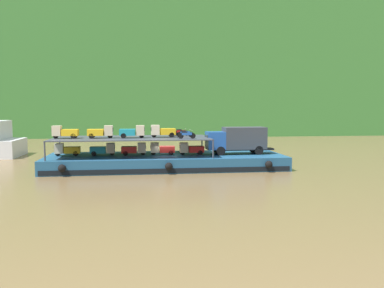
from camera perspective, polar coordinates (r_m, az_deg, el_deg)
The scene contains 17 objects.
ground_plane at distance 45.78m, azimuth -3.70°, elevation -3.41°, with size 400.00×400.00×0.00m, color brown.
hillside_far_bank at distance 107.26m, azimuth -5.93°, elevation 14.46°, with size 132.73×30.04×42.98m.
cargo_barge at distance 45.64m, azimuth -3.71°, elevation -2.49°, with size 26.39×9.22×1.50m.
covered_lorry at distance 46.41m, azimuth 6.47°, elevation 0.65°, with size 7.91×2.48×3.10m.
cargo_rack at distance 45.31m, azimuth -8.53°, elevation 0.83°, with size 17.19×7.78×2.00m.
mini_truck_lower_stern at distance 46.70m, azimuth -17.28°, elevation -0.75°, with size 2.79×1.29×1.38m.
mini_truck_lower_aft at distance 45.95m, azimuth -12.47°, elevation -0.74°, with size 2.76×1.23×1.38m.
mini_truck_lower_mid at distance 45.62m, azimuth -8.19°, elevation -0.71°, with size 2.75×1.22×1.38m.
mini_truck_lower_fore at distance 45.60m, azimuth -4.25°, elevation -0.67°, with size 2.78×1.26×1.38m.
mini_truck_lower_bow at distance 45.52m, azimuth -0.11°, elevation -0.67°, with size 2.74×1.20×1.38m.
mini_truck_upper_stern at distance 45.65m, azimuth -17.55°, elevation 1.63°, with size 2.76×1.24×1.38m.
mini_truck_upper_mid at distance 45.01m, azimuth -12.77°, elevation 1.69°, with size 2.75×1.21×1.38m.
mini_truck_upper_fore at distance 44.67m, azimuth -8.41°, elevation 1.74°, with size 2.77×1.25×1.38m.
mini_truck_upper_bow at distance 45.38m, azimuth -4.17°, elevation 1.83°, with size 2.77×1.25×1.38m.
motorcycle_upper_port at distance 43.23m, azimuth -0.76°, elevation 1.34°, with size 1.90×0.55×0.87m.
motorcycle_upper_centre at distance 45.55m, azimuth -1.00°, elevation 1.53°, with size 1.90×0.55×0.87m.
motorcycle_upper_stbd at distance 47.84m, azimuth -1.58°, elevation 1.71°, with size 1.90×0.55×0.87m.
Camera 1 is at (-2.88, -45.18, 6.81)m, focal length 37.68 mm.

